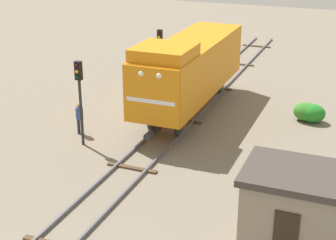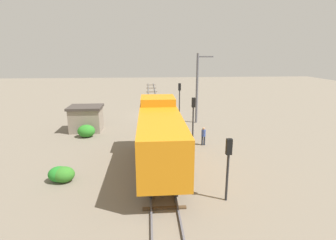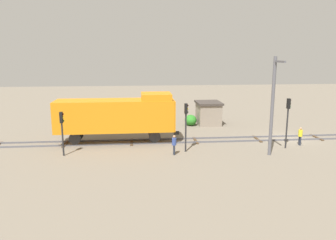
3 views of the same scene
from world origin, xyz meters
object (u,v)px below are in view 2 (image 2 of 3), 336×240
Objects in this scene: worker_near_track at (172,108)px; worker_by_signal at (203,135)px; traffic_signal_far at (228,158)px; catenary_mast at (198,87)px; traffic_signal_near at (179,94)px; traffic_signal_mid at (193,111)px; relay_hut at (86,118)px; locomotive at (160,133)px.

worker_near_track is 1.00× the size of worker_by_signal.
catenary_mast is at bearing -94.83° from traffic_signal_far.
worker_near_track is 0.21× the size of catenary_mast.
traffic_signal_mid is (-0.20, 9.19, -0.18)m from traffic_signal_near.
relay_hut reaches higher than worker_near_track.
traffic_signal_near is 2.87m from worker_near_track.
traffic_signal_mid is at bearing 129.21° from worker_by_signal.
traffic_signal_far reaches higher than worker_by_signal.
locomotive is 5.65m from traffic_signal_far.
catenary_mast is (-5.06, -12.94, 1.58)m from locomotive.
worker_by_signal is at bearing 11.60° from worker_near_track.
locomotive is 12.90m from relay_hut.
worker_by_signal is at bearing 154.85° from relay_hut.
worker_near_track is (0.80, -1.74, -2.14)m from traffic_signal_near.
traffic_signal_near reaches higher than relay_hut.
traffic_signal_far is 9.42m from worker_by_signal.
locomotive is 3.31× the size of relay_hut.
traffic_signal_mid is at bearing 8.32° from worker_near_track.
traffic_signal_far is 1.07× the size of relay_hut.
worker_near_track is at bearing 101.89° from worker_by_signal.
catenary_mast is (-1.86, 2.26, 1.22)m from traffic_signal_near.
catenary_mast is 13.15m from relay_hut.
relay_hut is at bearing -54.22° from locomotive.
traffic_signal_far is 2.19× the size of worker_near_track.
locomotive is at bearing -127.15° from worker_by_signal.
worker_near_track is at bearing -84.77° from traffic_signal_mid.
worker_by_signal is (-4.20, -4.91, -1.78)m from locomotive.
traffic_signal_far is 2.19× the size of worker_by_signal.
traffic_signal_near is at bearing -50.59° from catenary_mast.
locomotive is 17.21m from worker_near_track.
relay_hut is (9.90, 6.54, 0.40)m from worker_near_track.
relay_hut is (11.70, -5.49, 0.40)m from worker_by_signal.
locomotive is 3.11× the size of traffic_signal_far.
catenary_mast is at bearing 36.68° from worker_near_track.
relay_hut is at bearing 11.43° from catenary_mast.
catenary_mast is at bearing 87.27° from worker_by_signal.
traffic_signal_mid is 1.14× the size of traffic_signal_far.
catenary_mast is at bearing 129.41° from traffic_signal_near.
traffic_signal_mid is at bearing -88.89° from traffic_signal_far.
relay_hut is at bearing -21.92° from traffic_signal_mid.
worker_near_track is 0.49× the size of relay_hut.
catenary_mast reaches higher than worker_near_track.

